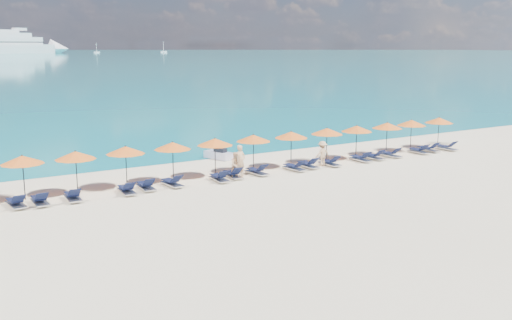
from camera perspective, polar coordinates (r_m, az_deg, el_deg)
ground at (r=29.75m, az=2.98°, el=-3.24°), size 1400.00×1400.00×0.00m
cruise_ship at (r=591.64m, az=-23.10°, el=10.55°), size 113.40×45.69×31.33m
sailboat_near at (r=630.10m, az=-9.22°, el=10.67°), size 6.60×2.20×12.10m
sailboat_far at (r=618.60m, az=-15.64°, el=10.37°), size 5.70×1.90×10.46m
jetski at (r=38.42m, az=-3.75°, el=0.56°), size 1.40×2.22×0.74m
beachgoer_a at (r=33.06m, az=-1.55°, el=-0.09°), size 0.79×0.64×1.86m
beachgoer_b at (r=32.87m, az=-2.01°, el=-0.49°), size 0.74×0.45×1.49m
beachgoer_c at (r=36.24m, az=6.64°, el=0.64°), size 1.04×0.50×1.59m
umbrella_2 at (r=30.11m, az=-22.34°, el=0.02°), size 2.10×2.10×2.28m
umbrella_3 at (r=30.43m, az=-17.61°, el=0.46°), size 2.10×2.10×2.28m
umbrella_4 at (r=31.21m, az=-12.92°, el=0.97°), size 2.10×2.10×2.28m
umbrella_5 at (r=32.08m, az=-8.34°, el=1.41°), size 2.10×2.10×2.28m
umbrella_6 at (r=33.11m, az=-4.13°, el=1.81°), size 2.10×2.10×2.28m
umbrella_7 at (r=34.38m, az=-0.27°, el=2.20°), size 2.10×2.10×2.28m
umbrella_8 at (r=35.74m, az=3.55°, el=2.53°), size 2.10×2.10×2.28m
umbrella_9 at (r=37.46m, az=7.12°, el=2.87°), size 2.10×2.10×2.28m
umbrella_10 at (r=38.92m, az=10.04°, el=3.10°), size 2.10×2.10×2.28m
umbrella_11 at (r=40.90m, az=12.99°, el=3.38°), size 2.10×2.10×2.28m
umbrella_12 at (r=42.76m, az=15.29°, el=3.61°), size 2.10×2.10×2.28m
umbrella_13 at (r=44.83m, az=17.85°, el=3.80°), size 2.10×2.10×2.28m
lounger_3 at (r=29.20m, az=-22.86°, el=-3.95°), size 0.79×1.75×0.66m
lounger_4 at (r=29.22m, az=-20.81°, el=-3.78°), size 0.65×1.71×0.66m
lounger_5 at (r=29.47m, az=-17.86°, el=-3.46°), size 0.69×1.72×0.66m
lounger_6 at (r=30.09m, az=-12.80°, el=-2.89°), size 0.72×1.73×0.66m
lounger_7 at (r=30.68m, az=-10.94°, el=-2.53°), size 0.69×1.73×0.66m
lounger_8 at (r=31.18m, az=-8.39°, el=-2.22°), size 0.79×1.75×0.66m
lounger_9 at (r=32.04m, az=-3.70°, el=-1.76°), size 0.74×1.74×0.66m
lounger_10 at (r=32.82m, az=-2.32°, el=-1.42°), size 0.72×1.73×0.66m
lounger_11 at (r=33.59m, az=0.10°, el=-1.12°), size 0.77×1.75×0.66m
lounger_12 at (r=34.81m, az=3.89°, el=-0.70°), size 0.78×1.75×0.66m
lounger_13 at (r=35.63m, az=5.24°, el=-0.44°), size 0.64×1.71×0.66m
lounger_14 at (r=36.41m, az=7.40°, el=-0.23°), size 0.63×1.70×0.66m
lounger_15 at (r=38.10m, az=10.42°, el=0.19°), size 0.63×1.71×0.66m
lounger_16 at (r=38.91m, az=11.68°, el=0.38°), size 0.65×1.71×0.66m
lounger_17 at (r=39.97m, az=13.29°, el=0.60°), size 0.73×1.74×0.66m
lounger_18 at (r=41.83m, az=15.95°, el=0.93°), size 0.65×1.71×0.66m
lounger_19 at (r=42.77m, az=16.87°, el=1.10°), size 0.66×1.72×0.66m
lounger_20 at (r=43.78m, az=18.50°, el=1.23°), size 0.69×1.72×0.66m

